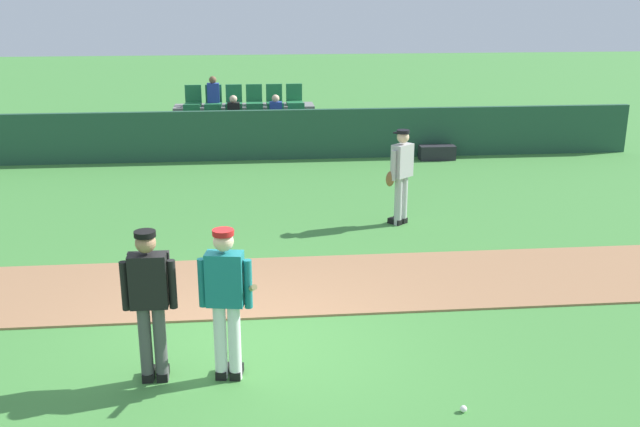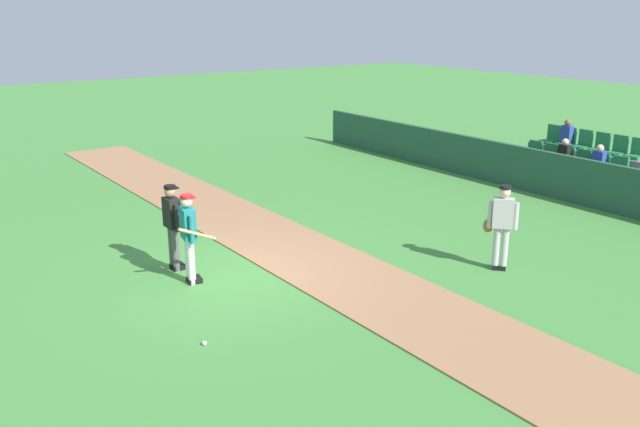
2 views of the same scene
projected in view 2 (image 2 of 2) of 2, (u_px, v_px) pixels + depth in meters
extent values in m
plane|color=#42843A|center=(231.00, 277.00, 13.13)|extent=(80.00, 80.00, 0.00)
cube|color=#9E704C|center=(307.00, 257.00, 14.15)|extent=(28.00, 2.22, 0.03)
cube|color=#234C38|center=(550.00, 174.00, 18.61)|extent=(20.00, 0.16, 1.26)
cube|color=slate|center=(579.00, 183.00, 19.56)|extent=(3.90, 2.10, 0.30)
cube|color=slate|center=(571.00, 174.00, 19.22)|extent=(3.80, 0.85, 0.40)
cube|color=#237542|center=(530.00, 158.00, 20.16)|extent=(0.44, 0.40, 0.08)
cube|color=#237542|center=(536.00, 149.00, 20.21)|extent=(0.44, 0.08, 0.50)
cube|color=#237542|center=(546.00, 161.00, 19.73)|extent=(0.44, 0.40, 0.08)
cube|color=#237542|center=(551.00, 152.00, 19.78)|extent=(0.44, 0.08, 0.50)
cube|color=#237542|center=(562.00, 164.00, 19.31)|extent=(0.44, 0.40, 0.08)
cube|color=#237542|center=(567.00, 155.00, 19.36)|extent=(0.44, 0.08, 0.50)
cube|color=black|center=(564.00, 154.00, 19.25)|extent=(0.32, 0.22, 0.52)
sphere|color=beige|center=(565.00, 142.00, 19.14)|extent=(0.20, 0.20, 0.20)
cube|color=#237542|center=(579.00, 168.00, 18.88)|extent=(0.44, 0.40, 0.08)
cube|color=#237542|center=(584.00, 158.00, 18.93)|extent=(0.44, 0.08, 0.50)
cube|color=#237542|center=(596.00, 171.00, 18.46)|extent=(0.44, 0.40, 0.08)
cube|color=#237542|center=(602.00, 161.00, 18.51)|extent=(0.44, 0.08, 0.50)
cube|color=#263F99|center=(599.00, 160.00, 18.40)|extent=(0.32, 0.22, 0.52)
sphere|color=beige|center=(600.00, 148.00, 18.29)|extent=(0.20, 0.20, 0.20)
cube|color=#237542|center=(615.00, 175.00, 18.03)|extent=(0.44, 0.40, 0.08)
cube|color=#237542|center=(620.00, 165.00, 18.08)|extent=(0.44, 0.08, 0.50)
cube|color=slate|center=(590.00, 157.00, 19.58)|extent=(3.80, 0.85, 0.40)
cube|color=#237542|center=(549.00, 141.00, 20.52)|extent=(0.44, 0.40, 0.08)
cube|color=#237542|center=(554.00, 133.00, 20.57)|extent=(0.44, 0.08, 0.50)
cube|color=#237542|center=(565.00, 144.00, 20.09)|extent=(0.44, 0.40, 0.08)
cube|color=#237542|center=(570.00, 135.00, 20.14)|extent=(0.44, 0.08, 0.50)
cube|color=#263F99|center=(567.00, 134.00, 20.03)|extent=(0.32, 0.22, 0.52)
sphere|color=brown|center=(568.00, 123.00, 19.93)|extent=(0.20, 0.20, 0.20)
cube|color=#237542|center=(581.00, 147.00, 19.67)|extent=(0.44, 0.40, 0.08)
cube|color=#237542|center=(586.00, 138.00, 19.72)|extent=(0.44, 0.08, 0.50)
cube|color=#237542|center=(598.00, 150.00, 19.24)|extent=(0.44, 0.40, 0.08)
cube|color=#237542|center=(603.00, 141.00, 19.29)|extent=(0.44, 0.08, 0.50)
cube|color=#237542|center=(615.00, 153.00, 18.81)|extent=(0.44, 0.40, 0.08)
cube|color=#237542|center=(621.00, 144.00, 18.86)|extent=(0.44, 0.08, 0.50)
cube|color=#237542|center=(634.00, 157.00, 18.39)|extent=(0.44, 0.40, 0.08)
cube|color=#237542|center=(639.00, 147.00, 18.44)|extent=(0.44, 0.08, 0.50)
cylinder|color=white|center=(189.00, 259.00, 12.78)|extent=(0.14, 0.14, 0.90)
cylinder|color=white|center=(191.00, 262.00, 12.64)|extent=(0.14, 0.14, 0.90)
cube|color=black|center=(193.00, 278.00, 12.92)|extent=(0.16, 0.28, 0.10)
cube|color=black|center=(195.00, 281.00, 12.78)|extent=(0.16, 0.28, 0.10)
cube|color=#197075|center=(188.00, 223.00, 12.49)|extent=(0.43, 0.28, 0.60)
cylinder|color=#197075|center=(184.00, 222.00, 12.72)|extent=(0.09, 0.09, 0.55)
cylinder|color=#197075|center=(192.00, 230.00, 12.29)|extent=(0.09, 0.09, 0.55)
sphere|color=beige|center=(186.00, 201.00, 12.36)|extent=(0.22, 0.22, 0.22)
cylinder|color=#B21919|center=(186.00, 196.00, 12.33)|extent=(0.23, 0.23, 0.06)
cube|color=#B21919|center=(191.00, 197.00, 12.38)|extent=(0.20, 0.15, 0.02)
cylinder|color=tan|center=(197.00, 234.00, 12.36)|extent=(0.16, 0.80, 0.41)
cylinder|color=#4C4C4C|center=(172.00, 247.00, 13.42)|extent=(0.14, 0.14, 0.90)
cylinder|color=#4C4C4C|center=(176.00, 250.00, 13.30)|extent=(0.14, 0.14, 0.90)
cube|color=black|center=(176.00, 265.00, 13.57)|extent=(0.12, 0.26, 0.10)
cube|color=black|center=(180.00, 268.00, 13.45)|extent=(0.12, 0.26, 0.10)
cube|color=black|center=(171.00, 213.00, 13.14)|extent=(0.40, 0.22, 0.60)
cylinder|color=black|center=(166.00, 212.00, 13.35)|extent=(0.09, 0.09, 0.55)
cylinder|color=black|center=(177.00, 218.00, 12.96)|extent=(0.09, 0.09, 0.55)
sphere|color=#9E7051|center=(170.00, 192.00, 13.01)|extent=(0.22, 0.22, 0.22)
cylinder|color=black|center=(170.00, 187.00, 12.98)|extent=(0.23, 0.23, 0.06)
cube|color=black|center=(175.00, 188.00, 13.05)|extent=(0.18, 0.12, 0.02)
cube|color=black|center=(178.00, 212.00, 13.21)|extent=(0.44, 0.08, 0.56)
cylinder|color=#B2B2B2|center=(496.00, 248.00, 13.36)|extent=(0.14, 0.14, 0.90)
cylinder|color=#B2B2B2|center=(504.00, 249.00, 13.33)|extent=(0.14, 0.14, 0.90)
cube|color=black|center=(495.00, 266.00, 13.54)|extent=(0.26, 0.28, 0.10)
cube|color=black|center=(503.00, 267.00, 13.50)|extent=(0.26, 0.28, 0.10)
cube|color=#B2B2B2|center=(503.00, 213.00, 13.12)|extent=(0.45, 0.43, 0.60)
cylinder|color=#B2B2B2|center=(490.00, 215.00, 13.20)|extent=(0.09, 0.09, 0.55)
cylinder|color=#B2B2B2|center=(516.00, 216.00, 13.08)|extent=(0.09, 0.09, 0.55)
sphere|color=beige|center=(505.00, 192.00, 13.00)|extent=(0.22, 0.22, 0.22)
cylinder|color=black|center=(505.00, 187.00, 12.97)|extent=(0.23, 0.23, 0.06)
cube|color=black|center=(505.00, 187.00, 13.07)|extent=(0.21, 0.21, 0.02)
ellipsoid|color=brown|center=(488.00, 226.00, 13.32)|extent=(0.23, 0.22, 0.28)
sphere|color=white|center=(204.00, 343.00, 10.43)|extent=(0.07, 0.07, 0.07)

